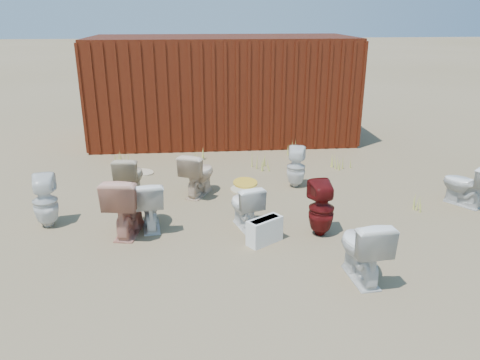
{
  "coord_description": "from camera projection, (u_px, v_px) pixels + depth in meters",
  "views": [
    {
      "loc": [
        -0.6,
        -5.99,
        2.95
      ],
      "look_at": [
        0.0,
        0.6,
        0.55
      ],
      "focal_mm": 35.0,
      "sensor_mm": 36.0,
      "label": 1
    }
  ],
  "objects": [
    {
      "name": "ground",
      "position": [
        244.0,
        231.0,
        6.66
      ],
      "size": [
        100.0,
        100.0,
        0.0
      ],
      "primitive_type": "plane",
      "color": "olive",
      "rests_on": "ground"
    },
    {
      "name": "shipping_container",
      "position": [
        223.0,
        89.0,
        11.12
      ],
      "size": [
        6.0,
        2.4,
        2.4
      ],
      "primitive_type": "cube",
      "color": "#4D130C",
      "rests_on": "ground"
    },
    {
      "name": "toilet_front_a",
      "position": [
        149.0,
        204.0,
        6.65
      ],
      "size": [
        0.49,
        0.76,
        0.73
      ],
      "primitive_type": "imported",
      "rotation": [
        0.0,
        0.0,
        3.26
      ],
      "color": "white",
      "rests_on": "ground"
    },
    {
      "name": "toilet_front_pink",
      "position": [
        127.0,
        204.0,
        6.47
      ],
      "size": [
        0.61,
        0.91,
        0.86
      ],
      "primitive_type": "imported",
      "rotation": [
        0.0,
        0.0,
        2.98
      ],
      "color": "tan",
      "rests_on": "ground"
    },
    {
      "name": "toilet_front_c",
      "position": [
        362.0,
        248.0,
        5.35
      ],
      "size": [
        0.5,
        0.81,
        0.79
      ],
      "primitive_type": "imported",
      "rotation": [
        0.0,
        0.0,
        3.23
      ],
      "color": "white",
      "rests_on": "ground"
    },
    {
      "name": "toilet_front_maroon",
      "position": [
        321.0,
        209.0,
        6.42
      ],
      "size": [
        0.39,
        0.39,
        0.78
      ],
      "primitive_type": "imported",
      "rotation": [
        0.0,
        0.0,
        3.25
      ],
      "color": "#590F0F",
      "rests_on": "ground"
    },
    {
      "name": "toilet_front_e",
      "position": [
        465.0,
        184.0,
        7.44
      ],
      "size": [
        0.71,
        0.79,
        0.7
      ],
      "primitive_type": "imported",
      "rotation": [
        0.0,
        0.0,
        3.75
      ],
      "color": "silver",
      "rests_on": "ground"
    },
    {
      "name": "toilet_back_a",
      "position": [
        45.0,
        201.0,
        6.68
      ],
      "size": [
        0.4,
        0.41,
        0.77
      ],
      "primitive_type": "imported",
      "rotation": [
        0.0,
        0.0,
        3.32
      ],
      "color": "white",
      "rests_on": "ground"
    },
    {
      "name": "toilet_back_beige_left",
      "position": [
        130.0,
        176.0,
        7.76
      ],
      "size": [
        0.49,
        0.75,
        0.72
      ],
      "primitive_type": "imported",
      "rotation": [
        0.0,
        0.0,
        3.01
      ],
      "color": "#BDAA8A",
      "rests_on": "ground"
    },
    {
      "name": "toilet_back_beige_right",
      "position": [
        198.0,
        174.0,
        7.85
      ],
      "size": [
        0.7,
        0.84,
        0.75
      ],
      "primitive_type": "imported",
      "rotation": [
        0.0,
        0.0,
        2.67
      ],
      "color": "beige",
      "rests_on": "ground"
    },
    {
      "name": "toilet_back_yellowlid",
      "position": [
        245.0,
        206.0,
        6.66
      ],
      "size": [
        0.55,
        0.74,
        0.67
      ],
      "primitive_type": "imported",
      "rotation": [
        0.0,
        0.0,
        3.43
      ],
      "color": "white",
      "rests_on": "ground"
    },
    {
      "name": "toilet_back_e",
      "position": [
        296.0,
        167.0,
        8.21
      ],
      "size": [
        0.4,
        0.41,
        0.72
      ],
      "primitive_type": "imported",
      "rotation": [
        0.0,
        0.0,
        2.86
      ],
      "color": "white",
      "rests_on": "ground"
    },
    {
      "name": "yellow_lid",
      "position": [
        245.0,
        183.0,
        6.54
      ],
      "size": [
        0.34,
        0.42,
        0.02
      ],
      "primitive_type": "ellipsoid",
      "color": "gold",
      "rests_on": "toilet_back_yellowlid"
    },
    {
      "name": "loose_tank",
      "position": [
        265.0,
        231.0,
        6.26
      ],
      "size": [
        0.53,
        0.45,
        0.35
      ],
      "primitive_type": "cube",
      "rotation": [
        0.0,
        0.0,
        0.6
      ],
      "color": "white",
      "rests_on": "ground"
    },
    {
      "name": "loose_lid_near",
      "position": [
        242.0,
        190.0,
        8.14
      ],
      "size": [
        0.52,
        0.59,
        0.02
      ],
      "primitive_type": "ellipsoid",
      "rotation": [
        0.0,
        0.0,
        0.34
      ],
      "color": "beige",
      "rests_on": "ground"
    },
    {
      "name": "loose_lid_far",
      "position": [
        143.0,
        172.0,
        9.03
      ],
      "size": [
        0.59,
        0.58,
        0.02
      ],
      "primitive_type": "ellipsoid",
      "rotation": [
        0.0,
        0.0,
        0.79
      ],
      "color": "beige",
      "rests_on": "ground"
    },
    {
      "name": "weed_clump_a",
      "position": [
        122.0,
        158.0,
        9.51
      ],
      "size": [
        0.36,
        0.36,
        0.26
      ],
      "primitive_type": "cone",
      "color": "#BFC34E",
      "rests_on": "ground"
    },
    {
      "name": "weed_clump_b",
      "position": [
        260.0,
        162.0,
        9.21
      ],
      "size": [
        0.32,
        0.32,
        0.28
      ],
      "primitive_type": "cone",
      "color": "#BFC34E",
      "rests_on": "ground"
    },
    {
      "name": "weed_clump_c",
      "position": [
        342.0,
        161.0,
        9.26
      ],
      "size": [
        0.36,
        0.36,
        0.28
      ],
      "primitive_type": "cone",
      "color": "#BFC34E",
      "rests_on": "ground"
    },
    {
      "name": "weed_clump_d",
      "position": [
        197.0,
        154.0,
        9.8
      ],
      "size": [
        0.3,
        0.3,
        0.23
      ],
      "primitive_type": "cone",
      "color": "#BFC34E",
      "rests_on": "ground"
    },
    {
      "name": "weed_clump_e",
      "position": [
        291.0,
        150.0,
        10.0
      ],
      "size": [
        0.34,
        0.34,
        0.3
      ],
      "primitive_type": "cone",
      "color": "#BFC34E",
      "rests_on": "ground"
    },
    {
      "name": "weed_clump_f",
      "position": [
        421.0,
        203.0,
        7.35
      ],
      "size": [
        0.28,
        0.28,
        0.21
      ],
      "primitive_type": "cone",
      "color": "#BFC34E",
      "rests_on": "ground"
    }
  ]
}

